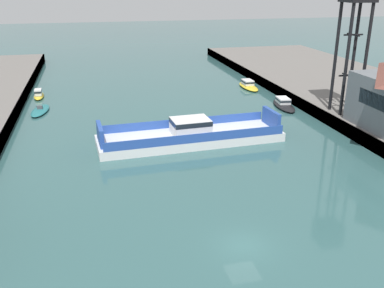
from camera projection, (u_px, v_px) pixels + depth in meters
ground_plane at (244, 246)px, 33.44m from camera, size 400.00×400.00×0.00m
chain_ferry at (190, 135)px, 54.53m from camera, size 23.63×7.77×3.30m
moored_boat_near_left at (248, 85)px, 82.57m from camera, size 2.53×7.84×1.46m
moored_boat_near_right at (284, 104)px, 69.90m from camera, size 3.35×8.06×1.48m
moored_boat_mid_left at (40, 110)px, 67.37m from camera, size 3.30×7.43×1.01m
moored_boat_mid_right at (39, 94)px, 75.51m from camera, size 1.76×5.64×1.59m
crane_tower at (358, 3)px, 56.45m from camera, size 3.68×3.68×18.40m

